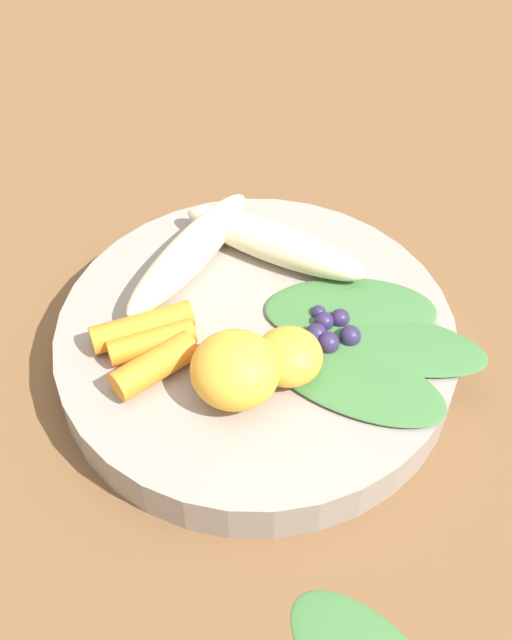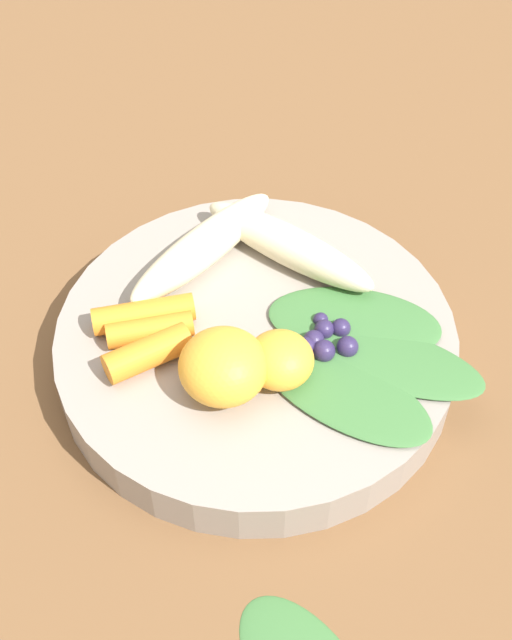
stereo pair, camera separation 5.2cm
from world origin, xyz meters
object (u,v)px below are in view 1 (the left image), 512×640
Objects in this scene: banana_peeled_right at (274,243)px; orange_segment_near at (289,356)px; banana_peeled_left at (186,255)px; bowl at (256,346)px.

orange_segment_near is (-0.06, -0.08, 0.00)m from banana_peeled_right.
banana_peeled_left is 1.00× the size of banana_peeled_right.
banana_peeled_left is 0.11m from orange_segment_near.
orange_segment_near is at bearing 122.40° from banana_peeled_right.
banana_peeled_left is (-0.00, 0.07, 0.03)m from bowl.
orange_segment_near reaches higher than banana_peeled_left.
banana_peeled_right reaches higher than bowl.
bowl is 6.27× the size of orange_segment_near.
orange_segment_near is (-0.01, -0.04, 0.03)m from bowl.
bowl is 0.05m from orange_segment_near.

